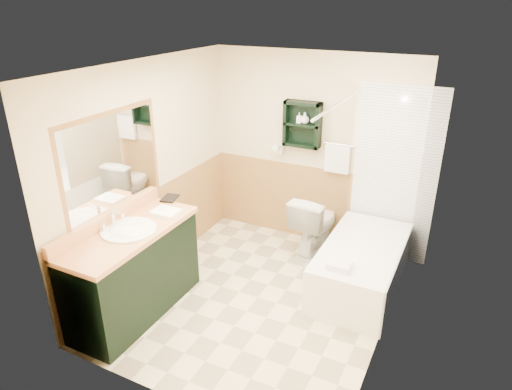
% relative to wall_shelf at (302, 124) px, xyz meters
% --- Properties ---
extents(floor, '(3.00, 3.00, 0.00)m').
position_rel_wall_shelf_xyz_m(floor, '(0.10, -1.41, -1.55)').
color(floor, beige).
rests_on(floor, ground).
extents(back_wall, '(2.60, 0.04, 2.40)m').
position_rel_wall_shelf_xyz_m(back_wall, '(0.10, 0.11, -0.35)').
color(back_wall, '#FFF4C7').
rests_on(back_wall, ground).
extents(left_wall, '(0.04, 3.00, 2.40)m').
position_rel_wall_shelf_xyz_m(left_wall, '(-1.22, -1.41, -0.35)').
color(left_wall, '#FFF4C7').
rests_on(left_wall, ground).
extents(right_wall, '(0.04, 3.00, 2.40)m').
position_rel_wall_shelf_xyz_m(right_wall, '(1.42, -1.41, -0.35)').
color(right_wall, '#FFF4C7').
rests_on(right_wall, ground).
extents(ceiling, '(2.60, 3.00, 0.04)m').
position_rel_wall_shelf_xyz_m(ceiling, '(0.10, -1.41, 0.87)').
color(ceiling, white).
rests_on(ceiling, back_wall).
extents(wainscot_left, '(2.98, 2.98, 1.00)m').
position_rel_wall_shelf_xyz_m(wainscot_left, '(-1.19, -1.41, -1.05)').
color(wainscot_left, tan).
rests_on(wainscot_left, left_wall).
extents(wainscot_back, '(2.58, 2.58, 1.00)m').
position_rel_wall_shelf_xyz_m(wainscot_back, '(0.10, 0.08, -1.05)').
color(wainscot_back, tan).
rests_on(wainscot_back, back_wall).
extents(mirror_frame, '(1.30, 1.30, 1.00)m').
position_rel_wall_shelf_xyz_m(mirror_frame, '(-1.17, -1.96, -0.05)').
color(mirror_frame, '#9B6132').
rests_on(mirror_frame, left_wall).
extents(mirror_glass, '(1.20, 1.20, 0.90)m').
position_rel_wall_shelf_xyz_m(mirror_glass, '(-1.17, -1.96, -0.05)').
color(mirror_glass, white).
rests_on(mirror_glass, left_wall).
extents(tile_right, '(1.50, 1.50, 2.10)m').
position_rel_wall_shelf_xyz_m(tile_right, '(1.38, -0.66, -0.50)').
color(tile_right, white).
rests_on(tile_right, right_wall).
extents(tile_back, '(0.95, 0.95, 2.10)m').
position_rel_wall_shelf_xyz_m(tile_back, '(1.13, 0.07, -0.50)').
color(tile_back, white).
rests_on(tile_back, back_wall).
extents(tile_accent, '(1.50, 1.50, 0.10)m').
position_rel_wall_shelf_xyz_m(tile_accent, '(1.37, -0.66, 0.35)').
color(tile_accent, '#144629').
rests_on(tile_accent, right_wall).
extents(wall_shelf, '(0.45, 0.15, 0.55)m').
position_rel_wall_shelf_xyz_m(wall_shelf, '(0.00, 0.00, 0.00)').
color(wall_shelf, black).
rests_on(wall_shelf, back_wall).
extents(hair_dryer, '(0.10, 0.24, 0.18)m').
position_rel_wall_shelf_xyz_m(hair_dryer, '(-0.30, 0.02, -0.35)').
color(hair_dryer, silver).
rests_on(hair_dryer, back_wall).
extents(towel_bar, '(0.40, 0.06, 0.40)m').
position_rel_wall_shelf_xyz_m(towel_bar, '(0.45, 0.04, -0.20)').
color(towel_bar, white).
rests_on(towel_bar, back_wall).
extents(curtain_rod, '(0.03, 1.60, 0.03)m').
position_rel_wall_shelf_xyz_m(curtain_rod, '(0.63, -0.66, 0.45)').
color(curtain_rod, silver).
rests_on(curtain_rod, back_wall).
extents(shower_curtain, '(1.05, 1.05, 1.70)m').
position_rel_wall_shelf_xyz_m(shower_curtain, '(0.63, -0.48, -0.40)').
color(shower_curtain, '#C1B992').
rests_on(shower_curtain, curtain_rod).
extents(vanity, '(0.59, 1.46, 0.93)m').
position_rel_wall_shelf_xyz_m(vanity, '(-0.89, -2.14, -1.09)').
color(vanity, black).
rests_on(vanity, ground).
extents(bathtub, '(0.79, 1.50, 0.53)m').
position_rel_wall_shelf_xyz_m(bathtub, '(1.03, -0.74, -1.29)').
color(bathtub, white).
rests_on(bathtub, ground).
extents(toilet, '(0.51, 0.81, 0.76)m').
position_rel_wall_shelf_xyz_m(toilet, '(0.30, -0.20, -1.17)').
color(toilet, white).
rests_on(toilet, ground).
extents(counter_towel, '(0.27, 0.21, 0.04)m').
position_rel_wall_shelf_xyz_m(counter_towel, '(-0.79, -1.70, -0.60)').
color(counter_towel, white).
rests_on(counter_towel, vanity).
extents(vanity_book, '(0.16, 0.06, 0.22)m').
position_rel_wall_shelf_xyz_m(vanity_book, '(-1.06, -1.39, -0.52)').
color(vanity_book, black).
rests_on(vanity_book, vanity).
extents(tub_towel, '(0.23, 0.19, 0.07)m').
position_rel_wall_shelf_xyz_m(tub_towel, '(0.92, -1.28, -0.99)').
color(tub_towel, white).
rests_on(tub_towel, bathtub).
extents(soap_bottle_a, '(0.07, 0.13, 0.06)m').
position_rel_wall_shelf_xyz_m(soap_bottle_a, '(-0.04, -0.01, 0.04)').
color(soap_bottle_a, white).
rests_on(soap_bottle_a, wall_shelf).
extents(soap_bottle_b, '(0.11, 0.14, 0.10)m').
position_rel_wall_shelf_xyz_m(soap_bottle_b, '(0.03, -0.01, 0.07)').
color(soap_bottle_b, white).
rests_on(soap_bottle_b, wall_shelf).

